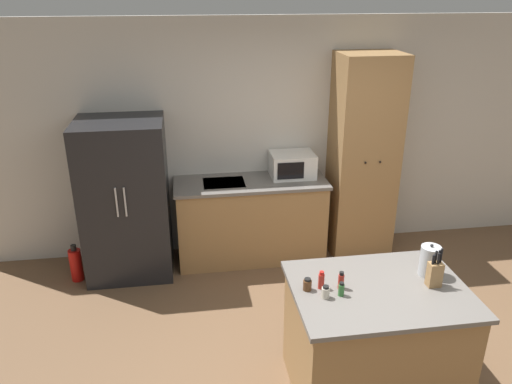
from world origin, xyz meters
name	(u,v)px	position (x,y,z in m)	size (l,w,h in m)	color
ground_plane	(352,377)	(0.00, 0.00, 0.00)	(14.00, 14.00, 0.00)	brown
wall_back	(293,137)	(0.00, 2.33, 1.30)	(7.20, 0.06, 2.60)	beige
refrigerator	(126,199)	(-1.85, 1.93, 0.83)	(0.87, 0.76, 1.66)	black
back_counter	(251,220)	(-0.53, 2.01, 0.47)	(1.65, 0.63, 0.93)	#9E7547
pantry_cabinet	(363,158)	(0.72, 2.02, 1.12)	(0.67, 0.58, 2.25)	#9E7547
kitchen_island	(374,340)	(0.09, -0.13, 0.46)	(1.24, 0.93, 0.91)	#9E7547
microwave	(292,165)	(-0.06, 2.09, 1.06)	(0.48, 0.38, 0.26)	white
knife_block	(435,273)	(0.47, -0.15, 1.01)	(0.10, 0.07, 0.29)	#9E7547
spice_bottle_tall_dark	(307,285)	(-0.42, -0.07, 0.95)	(0.06, 0.06, 0.09)	#563319
spice_bottle_short_red	(321,280)	(-0.32, -0.06, 0.97)	(0.04, 0.04, 0.13)	#B2281E
spice_bottle_amber_oil	(341,289)	(-0.21, -0.17, 0.95)	(0.04, 0.04, 0.10)	#337033
spice_bottle_green_herb	(341,281)	(-0.18, -0.09, 0.97)	(0.04, 0.04, 0.13)	#B2281E
spice_bottle_pale_salt	(326,292)	(-0.32, -0.18, 0.95)	(0.06, 0.06, 0.09)	beige
kettle	(430,261)	(0.51, -0.01, 1.02)	(0.15, 0.15, 0.25)	#B2B5B7
fire_extinguisher	(76,264)	(-2.41, 1.79, 0.18)	(0.13, 0.13, 0.41)	red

